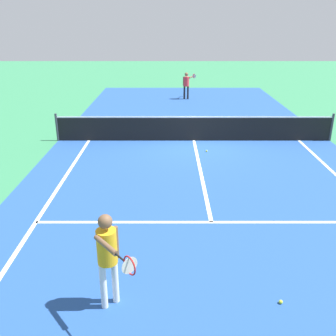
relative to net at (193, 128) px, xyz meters
name	(u,v)px	position (x,y,z in m)	size (l,w,h in m)	color
ground_plane	(193,140)	(0.00, 0.00, -0.49)	(60.00, 60.00, 0.00)	#337F51
court_surface_inbounds	(193,140)	(0.00, 0.00, -0.49)	(10.62, 24.40, 0.00)	#234C93
line_sideline_left	(41,213)	(-4.11, -5.95, -0.49)	(0.10, 11.89, 0.01)	white
line_service_near	(210,222)	(0.00, -6.40, -0.49)	(8.22, 0.10, 0.01)	white
line_center_service	(199,171)	(0.00, -3.20, -0.49)	(0.10, 6.40, 0.01)	white
net	(193,128)	(0.00, 0.00, 0.00)	(10.71, 0.09, 1.07)	#33383D
player_near	(107,252)	(-1.96, -9.15, 0.55)	(0.70, 1.09, 1.68)	white
player_far	(185,83)	(0.07, 8.30, 0.46)	(0.81, 1.02, 1.54)	black
tennis_ball_near_net	(205,151)	(0.36, -1.36, -0.46)	(0.07, 0.07, 0.07)	#CCE033
tennis_ball_by_baseline	(280,302)	(0.87, -9.11, -0.46)	(0.07, 0.07, 0.07)	#CCE033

